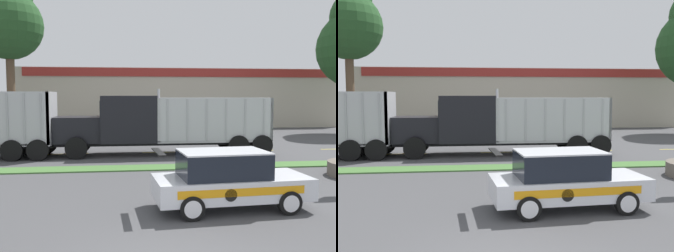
# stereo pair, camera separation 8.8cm
# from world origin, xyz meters

# --- Properties ---
(grass_verge) EXTENTS (120.00, 1.27, 0.06)m
(grass_verge) POSITION_xyz_m (0.00, 10.16, 0.03)
(grass_verge) COLOR #477538
(grass_verge) RESTS_ON ground_plane
(centre_line_4) EXTENTS (2.40, 0.14, 0.01)m
(centre_line_4) POSITION_xyz_m (-4.04, 14.80, 0.00)
(centre_line_4) COLOR yellow
(centre_line_4) RESTS_ON ground_plane
(centre_line_5) EXTENTS (2.40, 0.14, 0.01)m
(centre_line_5) POSITION_xyz_m (1.36, 14.80, 0.00)
(centre_line_5) COLOR yellow
(centre_line_5) RESTS_ON ground_plane
(centre_line_6) EXTENTS (2.40, 0.14, 0.01)m
(centre_line_6) POSITION_xyz_m (6.76, 14.80, 0.00)
(centre_line_6) COLOR yellow
(centre_line_6) RESTS_ON ground_plane
(dump_truck_lead) EXTENTS (11.75, 2.68, 3.61)m
(dump_truck_lead) POSITION_xyz_m (0.26, 14.14, 1.65)
(dump_truck_lead) COLOR black
(dump_truck_lead) RESTS_ON ground_plane
(rally_car) EXTENTS (4.56, 2.13, 1.73)m
(rally_car) POSITION_xyz_m (2.09, 3.92, 0.87)
(rally_car) COLOR silver
(rally_car) RESTS_ON ground_plane
(store_building_backdrop) EXTENTS (32.11, 12.10, 5.90)m
(store_building_backdrop) POSITION_xyz_m (5.12, 35.61, 2.95)
(store_building_backdrop) COLOR #BCB29E
(store_building_backdrop) RESTS_ON ground_plane
(tree_behind_far_right) EXTENTS (4.88, 4.88, 11.95)m
(tree_behind_far_right) POSITION_xyz_m (-9.06, 22.27, 8.71)
(tree_behind_far_right) COLOR brown
(tree_behind_far_right) RESTS_ON ground_plane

